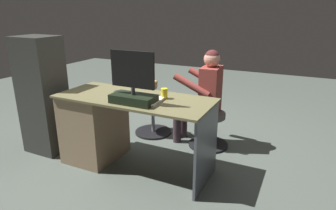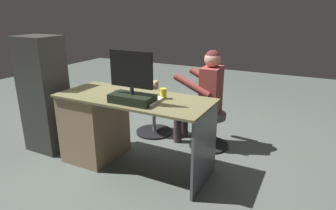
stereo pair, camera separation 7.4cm
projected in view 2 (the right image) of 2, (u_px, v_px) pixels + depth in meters
name	position (u px, v px, depth m)	size (l,w,h in m)	color
ground_plane	(156.00, 149.00, 3.45)	(10.00, 10.00, 0.00)	#4C554E
desk	(102.00, 123.00, 3.14)	(1.55, 0.65, 0.76)	brown
monitor	(132.00, 88.00, 2.62)	(0.43, 0.21, 0.47)	black
keyboard	(144.00, 96.00, 2.85)	(0.42, 0.14, 0.02)	black
computer_mouse	(117.00, 92.00, 2.96)	(0.06, 0.10, 0.04)	#262931
cup	(163.00, 94.00, 2.77)	(0.06, 0.06, 0.10)	yellow
tv_remote	(127.00, 94.00, 2.91)	(0.04, 0.15, 0.02)	black
notebook_binder	(148.00, 101.00, 2.69)	(0.22, 0.30, 0.02)	beige
office_chair_teddy	(154.00, 116.00, 3.83)	(0.48, 0.48, 0.42)	black
teddy_bear	(154.00, 93.00, 3.74)	(0.22, 0.22, 0.30)	tan
visitor_chair	(209.00, 127.00, 3.46)	(0.47, 0.47, 0.42)	black
person	(204.00, 92.00, 3.36)	(0.54, 0.49, 1.15)	brown
equipment_rack	(44.00, 95.00, 3.29)	(0.44, 0.36, 1.30)	#33332F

